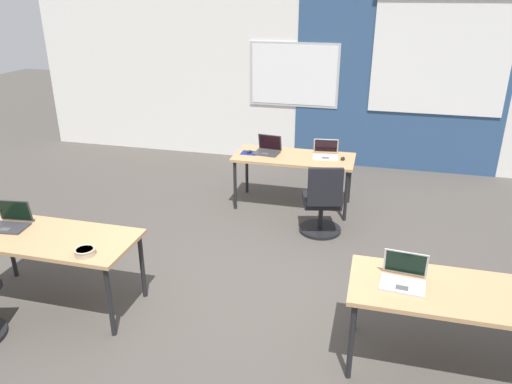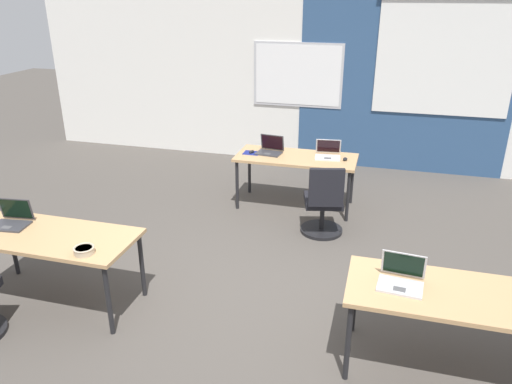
{
  "view_description": "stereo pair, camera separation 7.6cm",
  "coord_description": "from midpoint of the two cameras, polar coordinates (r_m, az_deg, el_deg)",
  "views": [
    {
      "loc": [
        1.05,
        -3.93,
        2.8
      ],
      "look_at": [
        -0.07,
        0.41,
        0.92
      ],
      "focal_mm": 34.22,
      "sensor_mm": 36.0,
      "label": 1
    },
    {
      "loc": [
        1.12,
        -3.91,
        2.8
      ],
      "look_at": [
        -0.07,
        0.41,
        0.92
      ],
      "focal_mm": 34.22,
      "sensor_mm": 36.0,
      "label": 2
    }
  ],
  "objects": [
    {
      "name": "ground_plane",
      "position": [
        4.94,
        -0.9,
        -11.78
      ],
      "size": [
        24.0,
        24.0,
        0.0
      ],
      "color": "#47423D"
    },
    {
      "name": "back_wall_assembly",
      "position": [
        8.3,
        7.2,
        12.94
      ],
      "size": [
        10.0,
        0.27,
        2.8
      ],
      "color": "silver",
      "rests_on": "ground"
    },
    {
      "name": "desk_near_left",
      "position": [
        4.86,
        -23.37,
        -5.37
      ],
      "size": [
        1.6,
        0.7,
        0.72
      ],
      "color": "tan",
      "rests_on": "ground"
    },
    {
      "name": "desk_near_right",
      "position": [
        4.01,
        21.99,
        -11.39
      ],
      "size": [
        1.6,
        0.7,
        0.72
      ],
      "color": "tan",
      "rests_on": "ground"
    },
    {
      "name": "desk_far_center",
      "position": [
        6.57,
        4.12,
        3.7
      ],
      "size": [
        1.6,
        0.7,
        0.72
      ],
      "color": "tan",
      "rests_on": "ground"
    },
    {
      "name": "laptop_far_left",
      "position": [
        6.66,
        1.04,
        5.02
      ],
      "size": [
        0.36,
        0.31,
        0.23
      ],
      "rotation": [
        0.0,
        0.0,
        -0.13
      ],
      "color": "#333338",
      "rests_on": "desk_far_center"
    },
    {
      "name": "mousepad_far_left",
      "position": [
        6.67,
        -1.12,
        4.59
      ],
      "size": [
        0.22,
        0.19,
        0.0
      ],
      "color": "navy",
      "rests_on": "desk_far_center"
    },
    {
      "name": "mouse_far_left",
      "position": [
        6.66,
        -1.12,
        4.74
      ],
      "size": [
        0.08,
        0.11,
        0.03
      ],
      "color": "black",
      "rests_on": "mousepad_far_left"
    },
    {
      "name": "laptop_near_left_end",
      "position": [
        5.15,
        -27.13,
        -3.09
      ],
      "size": [
        0.36,
        0.31,
        0.24
      ],
      "rotation": [
        0.0,
        0.0,
        0.12
      ],
      "color": "#333338",
      "rests_on": "desk_near_left"
    },
    {
      "name": "laptop_near_right_inner",
      "position": [
        3.91,
        16.32,
        -9.55
      ],
      "size": [
        0.36,
        0.31,
        0.23
      ],
      "rotation": [
        0.0,
        0.0,
        -0.1
      ],
      "color": "#B7B7BC",
      "rests_on": "desk_near_right"
    },
    {
      "name": "laptop_far_right",
      "position": [
        6.57,
        7.81,
        4.52
      ],
      "size": [
        0.36,
        0.35,
        0.22
      ],
      "rotation": [
        0.0,
        0.0,
        0.11
      ],
      "color": "silver",
      "rests_on": "desk_far_center"
    },
    {
      "name": "mouse_far_right",
      "position": [
        6.49,
        9.79,
        3.88
      ],
      "size": [
        0.06,
        0.1,
        0.03
      ],
      "color": "black",
      "rests_on": "desk_far_center"
    },
    {
      "name": "chair_far_right",
      "position": [
        5.92,
        7.36,
        -1.6
      ],
      "size": [
        0.53,
        0.59,
        0.92
      ],
      "rotation": [
        0.0,
        0.0,
        3.38
      ],
      "color": "black",
      "rests_on": "ground"
    },
    {
      "name": "snack_bowl",
      "position": [
        4.38,
        -19.86,
        -6.54
      ],
      "size": [
        0.18,
        0.18,
        0.06
      ],
      "color": "tan",
      "rests_on": "desk_near_left"
    }
  ]
}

